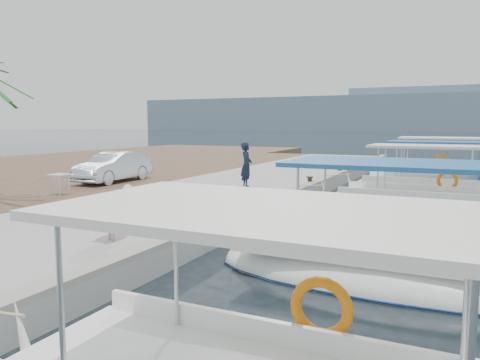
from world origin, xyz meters
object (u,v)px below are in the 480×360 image
object	(u,v)px
fishing_caique_c	(435,210)
fisherman	(246,165)
fishing_caique_e	(434,177)
fishing_caique_b	(393,275)
fishing_caique_d	(448,193)
pelican	(113,212)
parked_car	(113,167)

from	to	relation	value
fishing_caique_c	fisherman	world-z (taller)	fishing_caique_c
fishing_caique_e	fisherman	bearing A→B (deg)	-119.85
fishing_caique_b	fishing_caique_e	size ratio (longest dim) A/B	1.08
fishing_caique_d	fisherman	distance (m)	8.13
fishing_caique_c	fisherman	distance (m)	6.74
pelican	fishing_caique_e	bearing A→B (deg)	74.79
fishing_caique_c	fishing_caique_d	xyz separation A→B (m)	(0.26, 3.93, 0.06)
fishing_caique_c	fishing_caique_e	world-z (taller)	same
fishing_caique_e	fisherman	xyz separation A→B (m)	(-6.03, -10.51, 1.24)
fishing_caique_b	fishing_caique_e	distance (m)	17.65
fishing_caique_b	fisherman	distance (m)	9.60
fishing_caique_b	fisherman	size ratio (longest dim) A/B	4.04
pelican	fishing_caique_c	bearing A→B (deg)	56.60
fishing_caique_e	pelican	world-z (taller)	fishing_caique_e
fishing_caique_d	fisherman	world-z (taller)	fishing_caique_d
fishing_caique_e	fisherman	distance (m)	12.17
parked_car	fishing_caique_d	bearing A→B (deg)	19.11
fishing_caique_b	fishing_caique_c	distance (m)	7.40
fishing_caique_c	fisherman	size ratio (longest dim) A/B	4.43
fishing_caique_e	fishing_caique_c	bearing A→B (deg)	-86.70
fishing_caique_c	parked_car	world-z (taller)	fishing_caique_c
fishing_caique_b	fishing_caique_e	world-z (taller)	same
fishing_caique_b	parked_car	bearing A→B (deg)	151.85
fishing_caique_d	parked_car	size ratio (longest dim) A/B	2.10
fishing_caique_b	fishing_caique_d	bearing A→B (deg)	87.01
parked_car	pelican	bearing A→B (deg)	-51.26
fishing_caique_e	parked_car	size ratio (longest dim) A/B	1.70
fishing_caique_d	fishing_caique_e	world-z (taller)	same
fishing_caique_b	parked_car	distance (m)	13.76
fishing_caique_b	fisherman	world-z (taller)	fishing_caique_b
fishing_caique_c	fishing_caique_b	bearing A→B (deg)	-92.57
fishing_caique_e	parked_car	xyz separation A→B (m)	(-11.84, -11.17, 1.00)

